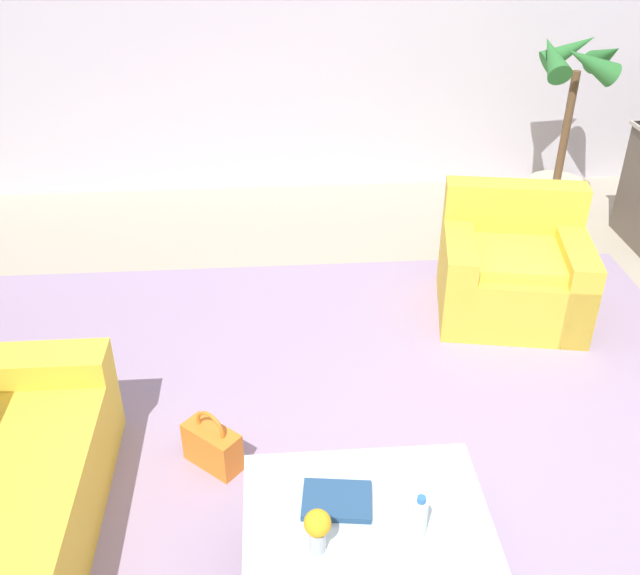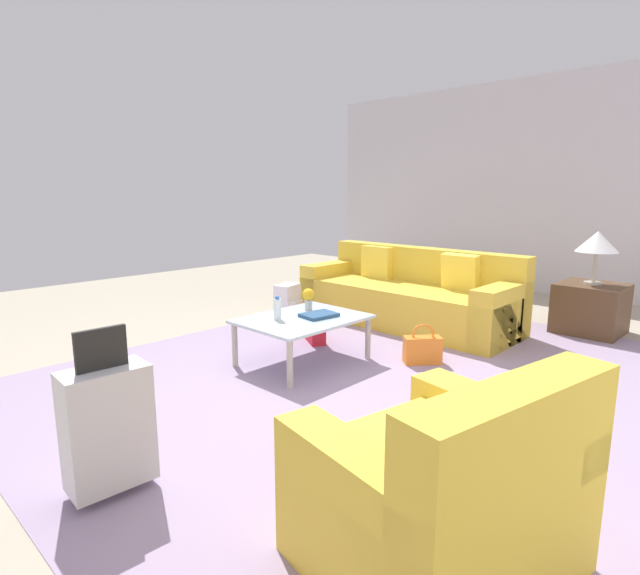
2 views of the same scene
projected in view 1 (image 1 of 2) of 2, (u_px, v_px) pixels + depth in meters
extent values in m
plane|color=#A89E89|center=(428.00, 489.00, 3.68)|extent=(12.00, 12.00, 0.00)
cube|color=silver|center=(349.00, 20.00, 6.33)|extent=(10.24, 0.12, 3.10)
cube|color=#9984A3|center=(310.00, 467.00, 3.81)|extent=(5.20, 4.40, 0.01)
cube|color=gold|center=(28.00, 399.00, 3.83)|extent=(0.92, 0.24, 0.60)
cube|color=gold|center=(511.00, 286.00, 4.98)|extent=(1.11, 1.01, 0.44)
cube|color=gold|center=(509.00, 239.00, 5.15)|extent=(0.99, 0.37, 0.86)
cube|color=gold|center=(569.00, 280.00, 4.91)|extent=(0.35, 0.87, 0.60)
cube|color=gold|center=(456.00, 274.00, 4.98)|extent=(0.35, 0.87, 0.60)
cube|color=yellow|center=(517.00, 257.00, 4.81)|extent=(0.83, 0.71, 0.08)
cube|color=silver|center=(367.00, 518.00, 3.02)|extent=(1.05, 0.80, 0.02)
cylinder|color=#ADA899|center=(257.00, 495.00, 3.39)|extent=(0.05, 0.05, 0.39)
cylinder|color=#ADA899|center=(453.00, 484.00, 3.45)|extent=(0.05, 0.05, 0.39)
cylinder|color=silver|center=(420.00, 517.00, 2.89)|extent=(0.06, 0.06, 0.18)
cylinder|color=#2D6BBC|center=(421.00, 500.00, 2.84)|extent=(0.04, 0.04, 0.02)
cube|color=navy|center=(337.00, 500.00, 3.06)|extent=(0.32, 0.26, 0.03)
cylinder|color=#B2B7BC|center=(318.00, 540.00, 2.84)|extent=(0.07, 0.07, 0.10)
sphere|color=gold|center=(318.00, 523.00, 2.79)|extent=(0.11, 0.11, 0.11)
cube|color=orange|center=(212.00, 447.00, 3.77)|extent=(0.33, 0.32, 0.24)
torus|color=orange|center=(210.00, 427.00, 3.69)|extent=(0.16, 0.15, 0.20)
cylinder|color=#BCB299|center=(554.00, 197.00, 6.44)|extent=(0.47, 0.47, 0.33)
cylinder|color=brown|center=(566.00, 128.00, 6.10)|extent=(0.07, 0.07, 0.96)
cone|color=#2D7533|center=(606.00, 56.00, 5.80)|extent=(0.20, 0.49, 0.38)
cone|color=#2D7533|center=(569.00, 50.00, 5.98)|extent=(0.49, 0.20, 0.38)
cone|color=#2D7533|center=(553.00, 56.00, 5.78)|extent=(0.20, 0.49, 0.38)
cone|color=#2D7533|center=(590.00, 63.00, 5.60)|extent=(0.49, 0.20, 0.38)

